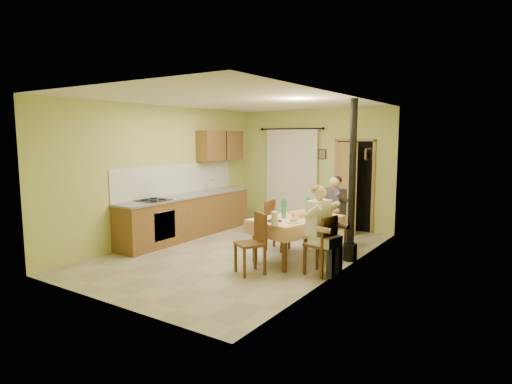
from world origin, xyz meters
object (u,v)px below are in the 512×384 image
Objects in this scene: chair_right at (320,257)px; stove_flue at (351,203)px; dining_table at (296,238)px; man_far at (334,204)px; chair_near at (251,256)px; chair_left at (277,235)px; man_right at (320,220)px; chair_far at (332,234)px.

stove_flue is at bearing 5.33° from chair_right.
chair_right is at bearing -96.10° from stove_flue.
chair_right is at bearing -22.69° from dining_table.
chair_near is at bearing -81.38° from man_far.
man_far reaches higher than chair_right.
stove_flue is (0.82, 0.48, 0.64)m from dining_table.
stove_flue reaches higher than chair_left.
chair_right reaches higher than dining_table.
man_far is at bearing 124.09° from chair_left.
man_right reaches higher than chair_left.
chair_right is 0.68× the size of man_far.
stove_flue is at bearing -93.02° from chair_near.
chair_near is 2.01m from stove_flue.
man_far is (0.47, 2.14, 0.59)m from chair_near.
man_right is at bearing -118.07° from chair_near.
chair_far is at bearing 90.86° from dining_table.
man_right is (1.32, -0.92, 0.59)m from chair_left.
chair_left is 1.24m from man_far.
chair_far is 1.74m from man_right.
man_right is (-0.01, 0.00, 0.59)m from chair_right.
chair_near is (-0.23, -1.07, -0.09)m from dining_table.
chair_far is 0.59m from man_far.
chair_near is 1.10m from chair_right.
chair_right is 0.68× the size of man_right.
chair_near reaches higher than chair_left.
chair_near reaches higher than chair_right.
chair_left is (-1.34, 0.92, -0.00)m from chair_right.
chair_right is 1.62m from chair_left.
dining_table is 1.29× the size of man_far.
dining_table is 1.87× the size of chair_far.
chair_left is (-0.86, -0.65, -0.00)m from chair_far.
dining_table is 1.00m from man_right.
chair_left is 1.72m from man_right.
chair_right reaches higher than chair_left.
dining_table is at bearing -71.25° from chair_near.
dining_table is 1.08m from chair_far.
man_far reaches higher than chair_near.
chair_right is 1.00× the size of chair_left.
stove_flue reaches higher than dining_table.
chair_far is (0.24, 1.05, -0.09)m from dining_table.
man_far is 1.00× the size of man_right.
man_far is at bearing 27.96° from chair_right.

